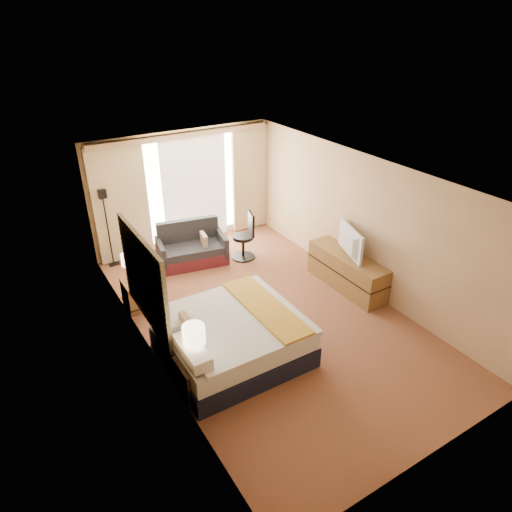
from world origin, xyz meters
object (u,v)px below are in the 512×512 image
nightstand_right (137,294)px  loveseat (192,250)px  bed (232,337)px  desk_chair (246,238)px  television (346,242)px  nightstand_left (195,377)px  lamp_left (194,335)px  media_dresser (347,271)px  lamp_right (128,260)px  floor_lamp (105,213)px

nightstand_right → loveseat: loveseat is taller
bed → desk_chair: size_ratio=1.96×
television → desk_chair: bearing=44.6°
nightstand_left → television: 3.88m
desk_chair → television: bearing=-46.4°
television → lamp_left: bearing=125.9°
nightstand_right → media_dresser: size_ratio=0.31×
nightstand_right → lamp_right: bearing=127.3°
nightstand_left → loveseat: size_ratio=0.36×
nightstand_right → loveseat: bearing=33.8°
nightstand_left → nightstand_right: (0.00, 2.50, 0.00)m
lamp_left → television: size_ratio=0.65×
lamp_right → television: size_ratio=0.54×
media_dresser → bed: size_ratio=0.88×
loveseat → television: television is taller
bed → television: (2.84, 0.69, 0.62)m
bed → lamp_right: 2.39m
bed → floor_lamp: bearing=100.8°
nightstand_right → television: 3.97m
floor_lamp → lamp_right: floor_lamp is taller
desk_chair → television: size_ratio=1.06×
lamp_right → loveseat: bearing=31.3°
media_dresser → lamp_right: 4.09m
media_dresser → lamp_right: (-3.75, 1.52, 0.61)m
lamp_right → television: 3.98m
nightstand_left → loveseat: bearing=66.3°
loveseat → lamp_left: bearing=-102.7°
media_dresser → loveseat: bearing=130.8°
lamp_left → television: 3.82m
desk_chair → lamp_right: 2.80m
television → bed: bearing=121.9°
nightstand_left → television: (3.65, 1.11, 0.71)m
nightstand_left → lamp_right: bearing=91.1°
nightstand_left → bed: bearing=27.3°
nightstand_right → floor_lamp: floor_lamp is taller
loveseat → desk_chair: bearing=-9.8°
nightstand_left → floor_lamp: floor_lamp is taller
nightstand_left → lamp_right: size_ratio=1.03×
floor_lamp → television: size_ratio=1.71×
media_dresser → desk_chair: 2.34m
media_dresser → television: (-0.05, 0.06, 0.63)m
media_dresser → floor_lamp: size_ratio=1.07×
nightstand_left → media_dresser: bearing=15.8°
bed → floor_lamp: floor_lamp is taller
media_dresser → lamp_right: bearing=158.0°
nightstand_left → television: television is taller
nightstand_right → desk_chair: bearing=13.5°
media_dresser → floor_lamp: 4.98m
nightstand_right → media_dresser: 3.97m
floor_lamp → lamp_right: (-0.11, -1.78, -0.23)m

